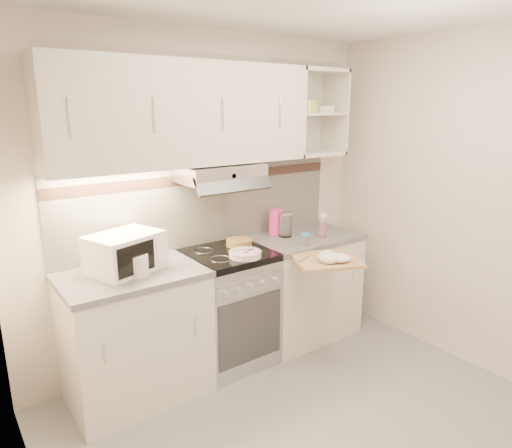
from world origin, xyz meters
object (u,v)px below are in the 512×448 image
Objects in this scene: microwave at (125,252)px; plate_stack at (245,254)px; electric_range at (229,307)px; glass_jar at (286,224)px; cutting_board at (326,260)px; spray_bottle at (322,227)px; pink_pitcher at (276,222)px; watering_can at (139,264)px.

microwave is 2.26× the size of plate_stack.
microwave reaches higher than electric_range.
plate_stack is 0.63m from glass_jar.
spray_bottle is at bearing 74.13° from cutting_board.
plate_stack is 1.06× the size of pink_pitcher.
pink_pitcher is 1.02× the size of spray_bottle.
microwave reaches higher than watering_can.
microwave is 0.15m from watering_can.
plate_stack is 1.09× the size of spray_bottle.
glass_jar is at bearing -47.12° from pink_pitcher.
cutting_board is (1.24, -0.43, -0.10)m from watering_can.
watering_can is at bearing -174.00° from glass_jar.
cutting_board is (1.27, -0.57, -0.15)m from microwave.
pink_pitcher is at bearing -14.68° from microwave.
electric_range is 2.01× the size of cutting_board.
electric_range is at bearing -140.30° from pink_pitcher.
watering_can is 1.06× the size of plate_stack.
plate_stack reaches higher than electric_range.
spray_bottle is (0.84, -0.13, 0.53)m from electric_range.
pink_pitcher is (0.58, 0.15, 0.56)m from electric_range.
pink_pitcher reaches higher than electric_range.
watering_can is at bearing 158.67° from spray_bottle.
watering_can is 1.17× the size of glass_jar.
cutting_board is at bearing -70.27° from pink_pitcher.
spray_bottle reaches higher than cutting_board.
cutting_board is (0.52, -0.52, 0.42)m from electric_range.
electric_range is 4.29× the size of glass_jar.
pink_pitcher is at bearing 113.42° from spray_bottle.
microwave is at bearing 83.24° from watering_can.
pink_pitcher is at bearing 31.44° from plate_stack.
electric_range is 0.83m from glass_jar.
electric_range is 0.51m from plate_stack.
watering_can is 1.57m from spray_bottle.
cutting_board is at bearing -43.12° from microwave.
watering_can reaches higher than glass_jar.
electric_range is at bearing -14.52° from watering_can.
glass_jar is at bearing -18.84° from microwave.
electric_range is 4.19× the size of spray_bottle.
cutting_board is at bearing -35.22° from plate_stack.
electric_range is at bearing -174.87° from glass_jar.
plate_stack is at bearing -123.62° from pink_pitcher.
pink_pitcher is at bearing 14.76° from electric_range.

